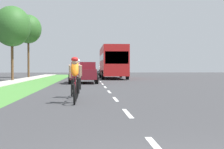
# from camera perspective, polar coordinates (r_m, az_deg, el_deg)

# --- Properties ---
(ground_plane) EXTENTS (120.00, 120.00, 0.00)m
(ground_plane) POSITION_cam_1_polar(r_m,az_deg,el_deg) (22.98, -1.41, -1.87)
(ground_plane) COLOR #38383A
(grass_verge) EXTENTS (2.84, 70.00, 0.01)m
(grass_verge) POSITION_cam_1_polar(r_m,az_deg,el_deg) (23.31, -14.03, -1.85)
(grass_verge) COLOR #478438
(grass_verge) RESTS_ON ground_plane
(lane_markings_center) EXTENTS (0.12, 53.80, 0.01)m
(lane_markings_center) POSITION_cam_1_polar(r_m,az_deg,el_deg) (26.97, -1.79, -1.41)
(lane_markings_center) COLOR white
(lane_markings_center) RESTS_ON ground_plane
(cyclist_lead) EXTENTS (0.42, 1.72, 1.58)m
(cyclist_lead) POSITION_cam_1_polar(r_m,az_deg,el_deg) (11.57, -6.28, -0.87)
(cyclist_lead) COLOR black
(cyclist_lead) RESTS_ON ground_plane
(cyclist_trailing) EXTENTS (0.42, 1.72, 1.58)m
(cyclist_trailing) POSITION_cam_1_polar(r_m,az_deg,el_deg) (13.74, -5.91, -0.54)
(cyclist_trailing) COLOR black
(cyclist_trailing) RESTS_ON ground_plane
(pickup_maroon) EXTENTS (2.22, 5.10, 1.64)m
(pickup_maroon) POSITION_cam_1_polar(r_m,az_deg,el_deg) (26.63, -4.80, 0.33)
(pickup_maroon) COLOR maroon
(pickup_maroon) RESTS_ON ground_plane
(bus_red) EXTENTS (2.78, 11.60, 3.48)m
(bus_red) POSITION_cam_1_polar(r_m,az_deg,el_deg) (37.84, 0.08, 2.33)
(bus_red) COLOR red
(bus_red) RESTS_ON ground_plane
(suv_white) EXTENTS (2.15, 4.70, 1.79)m
(suv_white) POSITION_cam_1_polar(r_m,az_deg,el_deg) (53.47, -1.31, 0.89)
(suv_white) COLOR silver
(suv_white) RESTS_ON ground_plane
(street_tree_near) EXTENTS (3.44, 3.44, 6.97)m
(street_tree_near) POSITION_cam_1_polar(r_m,az_deg,el_deg) (33.06, -16.57, 7.81)
(street_tree_near) COLOR brown
(street_tree_near) RESTS_ON ground_plane
(street_tree_far) EXTENTS (3.16, 3.16, 7.63)m
(street_tree_far) POSITION_cam_1_polar(r_m,az_deg,el_deg) (42.32, -13.99, 7.45)
(street_tree_far) COLOR brown
(street_tree_far) RESTS_ON ground_plane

